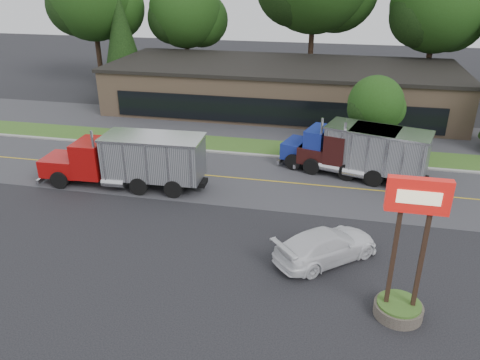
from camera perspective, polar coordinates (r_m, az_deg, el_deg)
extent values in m
plane|color=#2F2F34|center=(23.34, -8.65, -8.42)|extent=(140.00, 140.00, 0.00)
cube|color=#49494E|center=(30.86, -2.91, 0.45)|extent=(60.00, 8.00, 0.02)
cube|color=gold|center=(30.86, -2.91, 0.45)|extent=(60.00, 0.12, 0.01)
cube|color=#9E9E99|center=(34.62, -1.12, 3.23)|extent=(60.00, 0.30, 0.12)
cube|color=#325D20|center=(36.26, -0.47, 4.24)|extent=(60.00, 3.40, 0.03)
cube|color=#49494E|center=(40.88, 1.08, 6.62)|extent=(60.00, 7.00, 0.02)
cube|color=#A28163|center=(45.75, 5.10, 11.09)|extent=(32.00, 12.00, 4.00)
cylinder|color=#6B6054|center=(20.17, 18.71, -14.74)|extent=(1.90, 1.90, 0.50)
cylinder|color=#325D20|center=(19.99, 18.83, -14.07)|extent=(1.70, 1.70, 0.10)
cube|color=#332116|center=(18.75, 18.16, -9.06)|extent=(0.16, 0.16, 5.00)
cube|color=#332116|center=(18.91, 21.19, -9.25)|extent=(0.16, 0.16, 5.00)
cube|color=red|center=(17.54, 20.92, -1.77)|extent=(2.20, 0.35, 1.30)
cube|color=beige|center=(17.37, 20.99, -2.04)|extent=(1.50, 0.04, 0.50)
cube|color=beige|center=(17.71, 20.84, -1.50)|extent=(1.50, 0.04, 0.50)
cylinder|color=#382619|center=(58.07, -16.73, 13.66)|extent=(0.56, 0.56, 5.17)
sphere|color=#1E4011|center=(57.57, -15.24, 19.62)|extent=(7.09, 7.09, 7.09)
sphere|color=black|center=(57.29, -19.31, 19.42)|extent=(6.50, 6.50, 6.50)
cylinder|color=#382619|center=(55.99, -6.38, 13.73)|extent=(0.56, 0.56, 4.39)
sphere|color=#1E4011|center=(55.19, -6.68, 19.80)|extent=(8.02, 8.02, 8.02)
sphere|color=#1E4011|center=(55.78, -4.74, 18.89)|extent=(6.01, 6.01, 6.01)
sphere|color=black|center=(54.97, -8.21, 18.92)|extent=(5.51, 5.51, 5.51)
cylinder|color=#382619|center=(53.11, 8.53, 14.13)|extent=(0.56, 0.56, 6.40)
cylinder|color=#382619|center=(52.84, 21.74, 11.83)|extent=(0.56, 0.56, 4.92)
sphere|color=#1E4011|center=(51.98, 22.94, 18.98)|extent=(9.00, 9.00, 9.00)
sphere|color=#1E4011|center=(53.47, 24.39, 17.63)|extent=(6.75, 6.75, 6.75)
sphere|color=black|center=(51.00, 21.30, 18.19)|extent=(6.19, 6.19, 6.19)
cylinder|color=#382619|center=(54.93, -13.69, 11.18)|extent=(0.44, 0.44, 1.00)
cone|color=black|center=(54.01, -14.27, 16.70)|extent=(4.69, 4.69, 9.59)
cylinder|color=#382619|center=(35.20, 15.67, 4.50)|extent=(0.56, 0.56, 2.11)
sphere|color=#1E4011|center=(34.37, 16.21, 8.98)|extent=(3.86, 3.86, 3.86)
sphere|color=#1E4011|center=(35.02, 17.27, 8.31)|extent=(2.89, 2.89, 2.89)
sphere|color=black|center=(34.08, 15.15, 8.34)|extent=(2.65, 2.65, 2.65)
cube|color=black|center=(30.14, -13.34, 0.35)|extent=(9.95, 1.39, 0.28)
cube|color=#A90C0C|center=(31.83, -20.62, 1.79)|extent=(2.46, 2.39, 1.10)
cube|color=#A90C0C|center=(30.69, -17.64, 2.61)|extent=(1.82, 2.47, 2.20)
cube|color=black|center=(30.90, -18.98, 3.37)|extent=(0.14, 2.10, 0.90)
cube|color=silver|center=(28.96, -10.46, 2.72)|extent=(6.03, 2.73, 2.50)
cube|color=silver|center=(28.51, -10.66, 5.15)|extent=(6.18, 2.89, 0.12)
cylinder|color=black|center=(32.84, -19.19, 1.66)|extent=(1.11, 0.39, 1.10)
cylinder|color=black|center=(31.03, -21.14, 0.01)|extent=(1.11, 0.39, 1.10)
cylinder|color=black|center=(30.37, -8.77, 0.94)|extent=(1.11, 0.39, 1.10)
cylinder|color=black|center=(28.40, -10.20, -0.90)|extent=(1.11, 0.39, 1.10)
cube|color=black|center=(32.01, 12.16, 1.93)|extent=(7.14, 2.97, 0.28)
cube|color=navy|center=(32.72, 7.06, 3.85)|extent=(2.29, 2.69, 1.10)
cube|color=navy|center=(32.07, 9.43, 4.40)|extent=(1.87, 2.65, 2.20)
cube|color=black|center=(32.10, 8.57, 5.24)|extent=(0.65, 2.03, 0.90)
cube|color=silver|center=(31.21, 14.57, 3.95)|extent=(4.80, 3.60, 2.50)
cube|color=silver|center=(30.79, 14.82, 6.21)|extent=(4.99, 3.79, 0.12)
cylinder|color=black|center=(33.87, 7.99, 3.53)|extent=(1.15, 0.65, 1.10)
cylinder|color=black|center=(31.87, 6.49, 2.24)|extent=(1.15, 0.65, 1.10)
cylinder|color=black|center=(32.71, 15.35, 2.08)|extent=(1.15, 0.65, 1.10)
cylinder|color=black|center=(30.63, 14.28, 0.65)|extent=(1.15, 0.65, 1.10)
cube|color=black|center=(31.56, 14.95, 1.30)|extent=(7.81, 3.00, 0.28)
cube|color=black|center=(32.14, 9.18, 3.32)|extent=(2.40, 2.71, 1.10)
cube|color=black|center=(31.53, 11.88, 3.85)|extent=(1.94, 2.67, 2.20)
cube|color=black|center=(31.54, 10.91, 4.72)|extent=(0.60, 2.04, 0.90)
cube|color=silver|center=(30.82, 17.69, 3.30)|extent=(5.17, 3.63, 2.50)
cube|color=silver|center=(30.40, 18.00, 5.58)|extent=(5.35, 3.81, 0.12)
cylinder|color=black|center=(33.32, 10.03, 3.02)|extent=(1.15, 0.62, 1.10)
cylinder|color=black|center=(31.28, 8.73, 1.66)|extent=(1.15, 0.62, 1.10)
cylinder|color=black|center=(32.36, 18.34, 1.44)|extent=(1.15, 0.62, 1.10)
cylinder|color=black|center=(30.26, 17.55, -0.07)|extent=(1.15, 0.62, 1.10)
imported|color=white|center=(22.38, 10.48, -7.83)|extent=(5.32, 5.05, 1.52)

